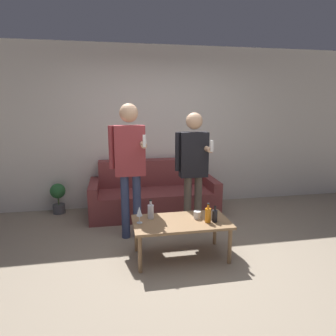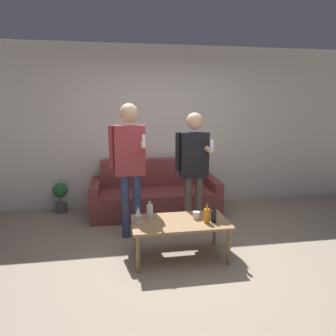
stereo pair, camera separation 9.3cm
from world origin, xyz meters
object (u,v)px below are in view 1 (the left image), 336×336
couch (153,195)px  coffee_table (181,225)px  person_standing_right (193,163)px  bottle_orange (208,215)px  person_standing_left (130,159)px

couch → coffee_table: (0.10, -1.56, 0.10)m
coffee_table → person_standing_right: (0.31, 0.65, 0.59)m
bottle_orange → person_standing_right: size_ratio=0.14×
coffee_table → bottle_orange: size_ratio=4.91×
coffee_table → person_standing_left: person_standing_left is taller
person_standing_right → coffee_table: bearing=-115.6°
coffee_table → person_standing_right: size_ratio=0.67×
couch → bottle_orange: 1.71m
bottle_orange → couch: bearing=103.2°
coffee_table → person_standing_left: size_ratio=0.62×
person_standing_left → person_standing_right: size_ratio=1.07×
bottle_orange → coffee_table: bearing=161.8°
coffee_table → couch: bearing=93.8°
couch → person_standing_left: size_ratio=1.15×
couch → person_standing_right: (0.41, -0.91, 0.69)m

